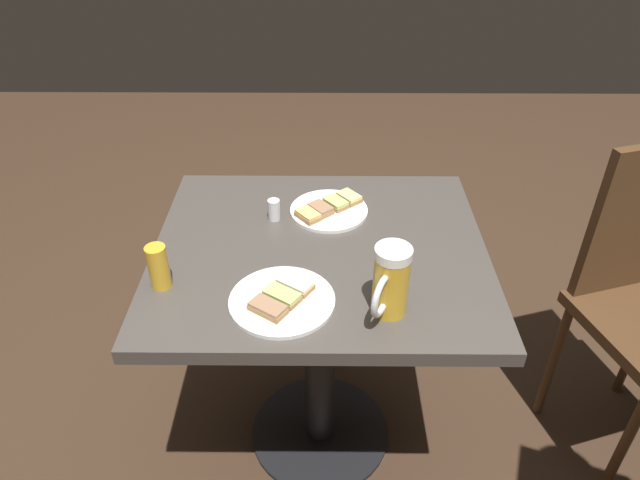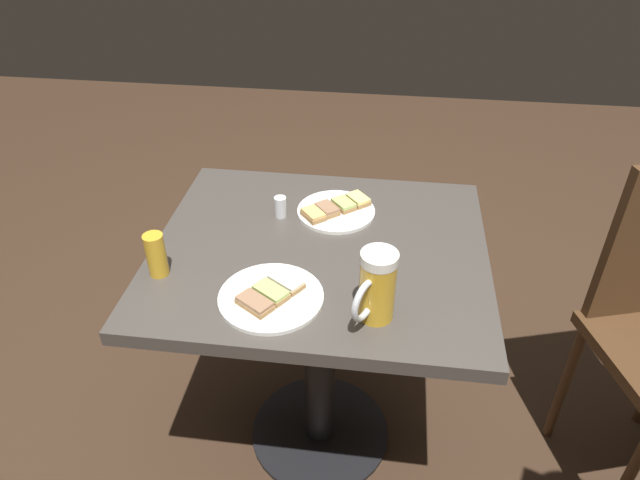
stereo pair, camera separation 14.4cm
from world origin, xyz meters
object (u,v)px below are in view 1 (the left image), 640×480
object	(u,v)px
salt_shaker	(274,210)
plate_near	(282,299)
beer_glass_small	(158,267)
beer_mug	(390,282)
plate_far	(329,209)

from	to	relation	value
salt_shaker	plate_near	bearing A→B (deg)	6.98
plate_near	beer_glass_small	xyz separation A→B (m)	(-0.06, -0.28, 0.04)
beer_mug	salt_shaker	xyz separation A→B (m)	(-0.37, -0.27, -0.05)
plate_near	salt_shaker	distance (m)	0.34
beer_glass_small	salt_shaker	xyz separation A→B (m)	(-0.28, 0.24, -0.02)
plate_near	beer_glass_small	world-z (taller)	beer_glass_small
plate_near	salt_shaker	xyz separation A→B (m)	(-0.34, -0.04, 0.02)
beer_glass_small	salt_shaker	distance (m)	0.37
salt_shaker	beer_glass_small	bearing A→B (deg)	-40.23
plate_far	beer_mug	distance (m)	0.43
plate_far	beer_mug	bearing A→B (deg)	17.39
beer_mug	salt_shaker	distance (m)	0.46
plate_far	beer_glass_small	distance (m)	0.50
plate_near	plate_far	bearing A→B (deg)	164.19
beer_glass_small	salt_shaker	bearing A→B (deg)	139.77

